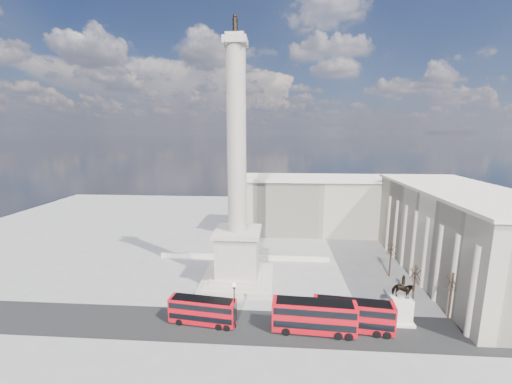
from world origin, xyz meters
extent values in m
plane|color=gray|center=(0.00, 0.00, 0.00)|extent=(180.00, 180.00, 0.00)
cube|color=black|center=(5.00, -10.00, 0.00)|extent=(120.00, 9.00, 0.01)
cube|color=#B5A797|center=(0.00, 5.00, 0.50)|extent=(14.00, 14.00, 1.00)
cube|color=#B5A797|center=(0.00, 5.00, 1.25)|extent=(12.00, 12.00, 0.50)
cube|color=#B5A797|center=(0.00, 5.00, 1.75)|extent=(10.00, 10.00, 0.50)
cube|color=#B5A797|center=(0.00, 5.00, 6.00)|extent=(8.00, 8.00, 8.00)
cube|color=#B5A797|center=(0.00, 5.00, 10.40)|extent=(9.00, 9.00, 0.80)
cylinder|color=#A09785|center=(0.00, 5.00, 27.80)|extent=(3.60, 3.60, 34.00)
cube|color=#B5A797|center=(0.00, 5.00, 45.40)|extent=(4.20, 4.20, 1.20)
cube|color=#B5A797|center=(0.00, 5.00, 46.30)|extent=(3.20, 3.20, 0.60)
cylinder|color=black|center=(0.00, 5.00, 47.90)|extent=(0.90, 0.90, 2.60)
sphere|color=black|center=(0.00, 5.00, 49.50)|extent=(0.70, 0.70, 0.70)
cube|color=beige|center=(0.00, 16.00, 0.55)|extent=(40.00, 0.60, 1.10)
cube|color=beige|center=(45.00, 10.00, 9.00)|extent=(18.00, 45.00, 18.00)
cube|color=beige|center=(45.00, 10.00, 18.30)|extent=(19.00, 46.00, 0.60)
cube|color=beige|center=(20.00, 40.00, 8.00)|extent=(50.00, 16.00, 16.00)
cube|color=beige|center=(20.00, 40.00, 16.30)|extent=(51.00, 17.00, 0.60)
cube|color=#B90914|center=(-3.71, -9.77, 2.27)|extent=(10.73, 3.65, 3.87)
cube|color=black|center=(-3.71, -9.77, 1.58)|extent=(10.32, 3.66, 0.86)
cube|color=black|center=(-3.71, -9.77, 3.30)|extent=(10.32, 3.66, 0.86)
cube|color=black|center=(-3.71, -9.77, 4.24)|extent=(9.66, 3.28, 0.06)
cylinder|color=black|center=(-7.15, -9.35, 0.53)|extent=(1.35, 2.62, 1.05)
cylinder|color=black|center=(-0.78, -10.13, 0.53)|extent=(1.35, 2.62, 1.05)
cylinder|color=black|center=(0.47, -10.28, 0.53)|extent=(1.35, 2.62, 1.05)
cube|color=#B90914|center=(13.40, -10.75, 2.68)|extent=(12.55, 3.59, 4.56)
cube|color=black|center=(13.40, -10.75, 1.86)|extent=(12.06, 3.62, 1.01)
cube|color=black|center=(13.40, -10.75, 3.89)|extent=(12.06, 3.62, 1.01)
cube|color=black|center=(13.40, -10.75, 4.99)|extent=(11.29, 3.23, 0.07)
cylinder|color=black|center=(9.32, -10.49, 0.62)|extent=(1.42, 3.01, 1.24)
cylinder|color=black|center=(16.87, -10.97, 0.62)|extent=(1.42, 3.01, 1.24)
cylinder|color=black|center=(18.35, -11.06, 0.62)|extent=(1.42, 3.01, 1.24)
cube|color=#B90914|center=(19.34, -9.83, 2.55)|extent=(12.04, 3.99, 4.35)
cube|color=black|center=(19.34, -9.83, 1.77)|extent=(11.58, 3.99, 0.97)
cube|color=black|center=(19.34, -9.83, 3.71)|extent=(11.58, 3.99, 0.97)
cube|color=black|center=(19.34, -9.83, 4.76)|extent=(10.84, 3.59, 0.06)
cylinder|color=black|center=(15.47, -9.39, 0.59)|extent=(1.49, 2.92, 1.18)
cylinder|color=black|center=(22.63, -10.20, 0.59)|extent=(1.49, 2.92, 1.18)
cylinder|color=black|center=(24.04, -10.36, 0.59)|extent=(1.49, 2.92, 1.18)
cylinder|color=black|center=(1.39, -10.28, 0.28)|extent=(0.49, 0.49, 0.56)
cylinder|color=black|center=(1.39, -10.28, 3.36)|extent=(0.18, 0.18, 6.72)
cylinder|color=black|center=(1.39, -10.28, 6.60)|extent=(0.34, 0.34, 0.34)
sphere|color=silver|center=(1.39, -10.28, 7.00)|extent=(0.63, 0.63, 0.63)
cube|color=beige|center=(27.28, -7.40, 0.24)|extent=(3.86, 2.90, 0.48)
cube|color=beige|center=(27.28, -7.40, 2.12)|extent=(3.09, 2.12, 4.25)
imported|color=black|center=(27.28, -7.40, 5.55)|extent=(3.39, 2.52, 2.61)
cylinder|color=black|center=(27.28, -7.40, 7.16)|extent=(0.48, 0.48, 1.16)
sphere|color=black|center=(27.28, -7.40, 7.91)|extent=(0.35, 0.35, 0.35)
cylinder|color=#332319|center=(35.71, -5.39, 3.89)|extent=(0.31, 0.31, 7.79)
cylinder|color=#332319|center=(31.65, -1.50, 3.58)|extent=(0.33, 0.33, 7.16)
cylinder|color=#332319|center=(31.36, 9.41, 3.75)|extent=(0.32, 0.32, 7.50)
imported|color=black|center=(14.61, -2.56, 0.85)|extent=(0.67, 0.49, 1.70)
imported|color=black|center=(29.35, -6.50, 0.83)|extent=(0.98, 0.89, 1.65)
imported|color=black|center=(15.90, -6.09, 0.81)|extent=(0.94, 0.97, 1.62)
camera|label=1|loc=(7.71, -53.72, 29.52)|focal=22.00mm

